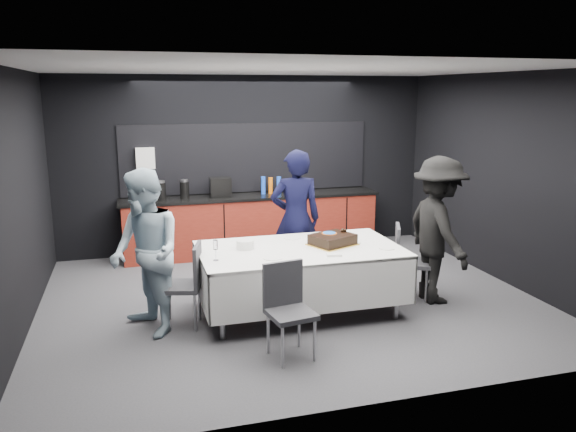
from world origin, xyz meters
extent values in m
plane|color=#424247|center=(0.00, 0.00, 0.00)|extent=(6.00, 6.00, 0.00)
cube|color=white|center=(0.00, 0.00, 2.80)|extent=(6.00, 5.00, 0.04)
cube|color=black|center=(0.00, 2.50, 1.40)|extent=(6.00, 0.04, 2.80)
cube|color=black|center=(0.00, -2.50, 1.40)|extent=(6.00, 0.04, 2.80)
cube|color=black|center=(-3.00, 0.00, 1.40)|extent=(0.04, 5.00, 2.80)
cube|color=black|center=(3.00, 0.00, 1.40)|extent=(0.04, 5.00, 2.80)
cube|color=maroon|center=(0.00, 2.20, 0.45)|extent=(4.00, 0.60, 0.90)
cube|color=black|center=(0.00, 2.20, 0.92)|extent=(4.10, 0.64, 0.04)
cube|color=black|center=(0.00, 2.48, 1.50)|extent=(4.00, 0.03, 1.10)
cube|color=white|center=(-1.60, 2.43, 1.55)|extent=(0.28, 0.12, 0.32)
cylinder|color=black|center=(-1.40, 2.20, 1.07)|extent=(0.14, 0.14, 0.26)
cylinder|color=black|center=(-1.05, 2.20, 1.07)|extent=(0.14, 0.14, 0.26)
cube|color=black|center=(-0.50, 2.20, 1.09)|extent=(0.32, 0.24, 0.30)
cylinder|color=blue|center=(0.20, 2.25, 1.08)|extent=(0.07, 0.07, 0.28)
cylinder|color=orange|center=(0.32, 2.25, 1.07)|extent=(0.07, 0.07, 0.26)
cylinder|color=blue|center=(0.44, 2.18, 1.08)|extent=(0.07, 0.07, 0.28)
cylinder|color=white|center=(0.75, 2.20, 0.98)|extent=(0.08, 0.08, 0.09)
cylinder|color=white|center=(0.88, 2.20, 0.98)|extent=(0.08, 0.08, 0.09)
cylinder|color=white|center=(1.00, 2.20, 0.98)|extent=(0.08, 0.08, 0.09)
cylinder|color=#99999E|center=(-1.40, 2.20, 1.21)|extent=(0.12, 0.12, 0.03)
cylinder|color=#99999E|center=(-1.05, 2.20, 1.21)|extent=(0.12, 0.12, 0.03)
cylinder|color=#99999E|center=(-1.00, -0.90, 0.38)|extent=(0.06, 0.06, 0.75)
cylinder|color=#99999E|center=(-1.00, 0.10, 0.38)|extent=(0.06, 0.06, 0.75)
cylinder|color=#99999E|center=(1.00, -0.90, 0.38)|extent=(0.06, 0.06, 0.75)
cylinder|color=#99999E|center=(1.00, 0.10, 0.38)|extent=(0.06, 0.06, 0.75)
cube|color=silver|center=(0.00, -0.40, 0.76)|extent=(2.32, 1.32, 0.04)
cube|color=silver|center=(0.00, -1.05, 0.49)|extent=(2.32, 0.02, 0.55)
cube|color=silver|center=(0.00, 0.25, 0.49)|extent=(2.32, 0.02, 0.55)
cube|color=silver|center=(-1.15, -0.40, 0.49)|extent=(0.02, 1.32, 0.55)
cube|color=silver|center=(1.15, -0.40, 0.49)|extent=(0.02, 1.32, 0.55)
cube|color=#ECB945|center=(0.41, -0.38, 0.79)|extent=(0.62, 0.58, 0.01)
cube|color=black|center=(0.41, -0.38, 0.84)|extent=(0.58, 0.53, 0.10)
cube|color=black|center=(0.41, -0.38, 0.90)|extent=(0.58, 0.53, 0.01)
cylinder|color=#DB5D12|center=(0.39, -0.32, 0.91)|extent=(0.18, 0.18, 0.00)
cylinder|color=blue|center=(0.39, -0.32, 0.91)|extent=(0.15, 0.15, 0.01)
sphere|color=black|center=(0.59, -0.26, 0.92)|extent=(0.04, 0.04, 0.04)
sphere|color=black|center=(0.61, -0.30, 0.92)|extent=(0.04, 0.04, 0.04)
sphere|color=black|center=(0.57, -0.30, 0.92)|extent=(0.04, 0.04, 0.04)
cylinder|color=white|center=(-0.61, -0.25, 0.83)|extent=(0.20, 0.20, 0.10)
cylinder|color=white|center=(-0.40, -0.72, 0.78)|extent=(0.21, 0.21, 0.01)
cylinder|color=white|center=(0.68, -0.34, 0.78)|extent=(0.20, 0.20, 0.01)
cylinder|color=white|center=(0.95, -0.70, 0.78)|extent=(0.18, 0.18, 0.01)
cylinder|color=white|center=(0.04, 0.05, 0.78)|extent=(0.21, 0.21, 0.01)
cube|color=white|center=(0.27, -0.81, 0.79)|extent=(0.18, 0.14, 0.03)
cylinder|color=white|center=(-1.01, -0.63, 0.78)|extent=(0.06, 0.06, 0.00)
cylinder|color=white|center=(-1.01, -0.63, 0.84)|extent=(0.01, 0.01, 0.12)
cylinder|color=white|center=(-1.01, -0.63, 0.95)|extent=(0.05, 0.05, 0.10)
cube|color=#303136|center=(-1.37, -0.42, 0.45)|extent=(0.51, 0.51, 0.05)
cube|color=#303136|center=(-1.19, -0.47, 0.70)|extent=(0.15, 0.42, 0.45)
cylinder|color=#99999E|center=(-1.49, -0.22, 0.22)|extent=(0.03, 0.03, 0.44)
cylinder|color=#99999E|center=(-1.58, -0.54, 0.22)|extent=(0.03, 0.03, 0.44)
cylinder|color=#99999E|center=(-1.16, -0.30, 0.22)|extent=(0.03, 0.03, 0.44)
cylinder|color=#99999E|center=(-1.25, -0.63, 0.22)|extent=(0.03, 0.03, 0.44)
cube|color=#303136|center=(1.49, -0.33, 0.45)|extent=(0.55, 0.55, 0.05)
cube|color=#303136|center=(1.32, -0.26, 0.70)|extent=(0.21, 0.40, 0.45)
cylinder|color=#99999E|center=(1.58, -0.56, 0.22)|extent=(0.03, 0.03, 0.44)
cylinder|color=#99999E|center=(1.71, -0.25, 0.22)|extent=(0.03, 0.03, 0.44)
cylinder|color=#99999E|center=(1.27, -0.42, 0.22)|extent=(0.03, 0.03, 0.44)
cylinder|color=#99999E|center=(1.40, -0.11, 0.22)|extent=(0.03, 0.03, 0.44)
cube|color=#303136|center=(-0.42, -1.50, 0.45)|extent=(0.48, 0.48, 0.05)
cube|color=#303136|center=(-0.45, -1.31, 0.70)|extent=(0.42, 0.11, 0.45)
cylinder|color=#99999E|center=(-0.56, -1.69, 0.22)|extent=(0.03, 0.03, 0.44)
cylinder|color=#99999E|center=(-0.23, -1.64, 0.22)|extent=(0.03, 0.03, 0.44)
cylinder|color=#99999E|center=(-0.62, -1.36, 0.22)|extent=(0.03, 0.03, 0.44)
cylinder|color=#99999E|center=(-0.28, -1.30, 0.22)|extent=(0.03, 0.03, 0.44)
imported|color=black|center=(0.22, 0.50, 0.91)|extent=(0.71, 0.52, 1.82)
imported|color=#9DB5C5|center=(-1.73, -0.51, 0.89)|extent=(0.95, 1.05, 1.78)
imported|color=black|center=(1.73, -0.51, 0.90)|extent=(0.69, 1.17, 1.80)
camera|label=1|loc=(-1.84, -6.37, 2.55)|focal=35.00mm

